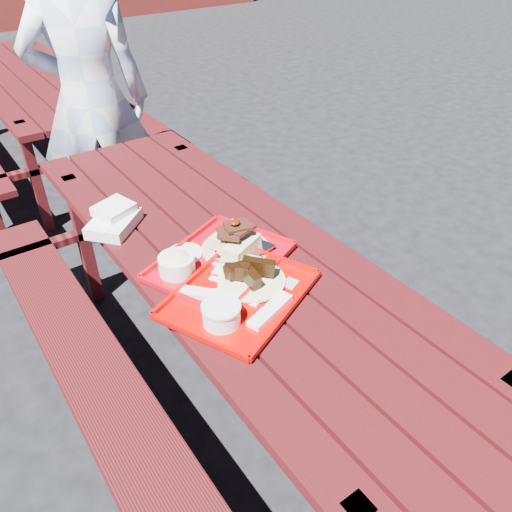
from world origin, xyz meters
The scene contains 7 objects.
ground centered at (0.00, 0.00, 0.00)m, with size 60.00×60.00×0.00m, color black.
picnic_table_near centered at (0.00, 0.00, 0.56)m, with size 1.41×2.40×0.75m.
picnic_table_far centered at (0.00, 2.80, 0.56)m, with size 1.41×2.40×0.75m.
near_tray centered at (-0.09, -0.02, 0.79)m, with size 0.58×0.52×0.15m.
far_tray centered at (-0.13, -0.24, 0.77)m, with size 0.58×0.53×0.08m.
white_cloth centered at (-0.29, 0.42, 0.79)m, with size 0.26×0.25×0.09m.
person centered at (0.04, 1.50, 0.90)m, with size 0.66×0.43×1.80m, color #A5BFE4.
Camera 1 is at (-0.81, -1.29, 1.83)m, focal length 35.00 mm.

